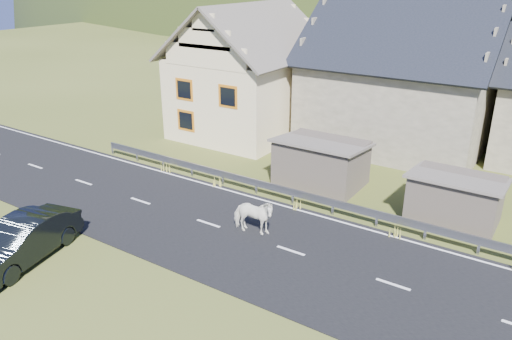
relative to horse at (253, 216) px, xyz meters
The scene contains 10 objects.
ground 2.15m from the horse, ahead, with size 160.00×160.00×0.00m, color #374214.
road 2.14m from the horse, ahead, with size 60.00×7.00×0.04m, color black.
lane_markings 2.13m from the horse, ahead, with size 60.00×6.60×0.01m, color silver.
guardrail 3.88m from the horse, 59.58° to the left, with size 28.10×0.09×0.75m.
shed_left 6.16m from the horse, 90.38° to the left, with size 4.30×3.30×2.40m, color brown.
shed_right 8.59m from the horse, 41.21° to the left, with size 3.80×2.90×2.20m, color brown.
house_cream 14.60m from the horse, 124.62° to the left, with size 7.80×9.80×8.30m.
house_stone_a 15.18m from the horse, 86.25° to the left, with size 10.80×9.80×8.90m.
horse is the anchor object (origin of this frame).
car 8.67m from the horse, 133.70° to the right, with size 1.68×4.83×1.59m, color black.
Camera 1 is at (7.94, -14.50, 10.00)m, focal length 35.00 mm.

